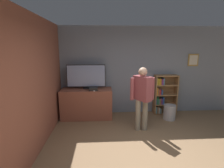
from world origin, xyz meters
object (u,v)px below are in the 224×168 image
at_px(game_console, 94,89).
at_px(person, 142,94).
at_px(waste_bin, 169,112).
at_px(television, 86,76).
at_px(bookshelf, 163,95).

relative_size(game_console, person, 0.15).
bearing_deg(person, waste_bin, 88.08).
height_order(television, bookshelf, television).
height_order(bookshelf, waste_bin, bookshelf).
distance_m(bookshelf, person, 1.50).
height_order(television, game_console, television).
height_order(bookshelf, person, person).
height_order(television, waste_bin, television).
distance_m(television, game_console, 0.44).
height_order(game_console, waste_bin, game_console).
distance_m(game_console, waste_bin, 2.31).
relative_size(bookshelf, person, 0.77).
distance_m(television, waste_bin, 2.64).
xyz_separation_m(television, game_console, (0.21, -0.20, -0.33)).
xyz_separation_m(television, bookshelf, (2.38, 0.15, -0.63)).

